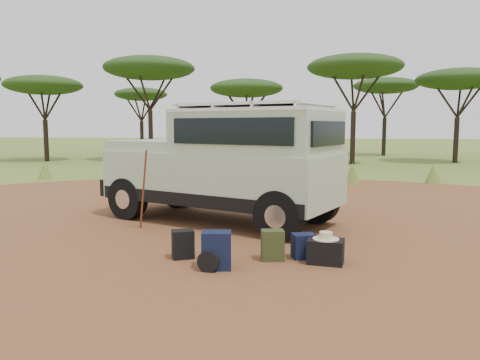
# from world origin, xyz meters

# --- Properties ---
(ground) EXTENTS (140.00, 140.00, 0.00)m
(ground) POSITION_xyz_m (0.00, 0.00, 0.00)
(ground) COLOR #5E6D27
(ground) RESTS_ON ground
(dirt_clearing) EXTENTS (23.00, 23.00, 0.01)m
(dirt_clearing) POSITION_xyz_m (0.00, 0.00, 0.00)
(dirt_clearing) COLOR brown
(dirt_clearing) RESTS_ON ground
(grass_fringe) EXTENTS (36.60, 1.60, 0.90)m
(grass_fringe) POSITION_xyz_m (0.12, 8.67, 0.40)
(grass_fringe) COLOR #5E6D27
(grass_fringe) RESTS_ON ground
(acacia_treeline) EXTENTS (46.70, 13.20, 6.26)m
(acacia_treeline) POSITION_xyz_m (0.75, 19.81, 4.87)
(acacia_treeline) COLOR black
(acacia_treeline) RESTS_ON ground
(safari_vehicle) EXTENTS (5.68, 4.08, 2.60)m
(safari_vehicle) POSITION_xyz_m (-0.49, 1.31, 1.25)
(safari_vehicle) COLOR #A6BCA1
(safari_vehicle) RESTS_ON ground
(walking_staff) EXTENTS (0.29, 0.26, 1.66)m
(walking_staff) POSITION_xyz_m (-2.07, 0.34, 0.83)
(walking_staff) COLOR maroon
(walking_staff) RESTS_ON ground
(backpack_black) EXTENTS (0.41, 0.36, 0.47)m
(backpack_black) POSITION_xyz_m (-0.74, -1.64, 0.23)
(backpack_black) COLOR black
(backpack_black) RESTS_ON ground
(backpack_navy) EXTENTS (0.48, 0.37, 0.57)m
(backpack_navy) POSITION_xyz_m (-0.10, -2.12, 0.29)
(backpack_navy) COLOR #101A33
(backpack_navy) RESTS_ON ground
(backpack_olive) EXTENTS (0.40, 0.32, 0.49)m
(backpack_olive) POSITION_xyz_m (0.70, -1.56, 0.25)
(backpack_olive) COLOR #333D1C
(backpack_olive) RESTS_ON ground
(duffel_navy) EXTENTS (0.43, 0.37, 0.41)m
(duffel_navy) POSITION_xyz_m (1.20, -1.38, 0.20)
(duffel_navy) COLOR #101A33
(duffel_navy) RESTS_ON ground
(hard_case) EXTENTS (0.60, 0.48, 0.39)m
(hard_case) POSITION_xyz_m (1.53, -1.63, 0.19)
(hard_case) COLOR black
(hard_case) RESTS_ON ground
(stuff_sack) EXTENTS (0.37, 0.37, 0.33)m
(stuff_sack) POSITION_xyz_m (-0.18, -2.17, 0.16)
(stuff_sack) COLOR black
(stuff_sack) RESTS_ON ground
(safari_hat) EXTENTS (0.41, 0.41, 0.12)m
(safari_hat) POSITION_xyz_m (1.53, -1.63, 0.43)
(safari_hat) COLOR beige
(safari_hat) RESTS_ON hard_case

